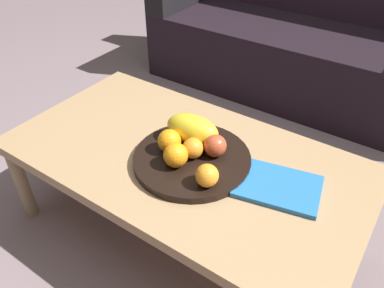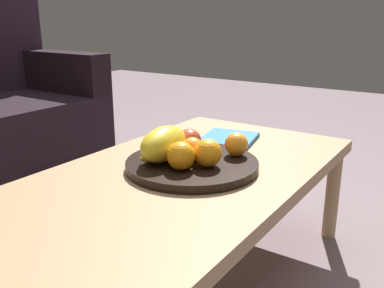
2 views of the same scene
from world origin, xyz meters
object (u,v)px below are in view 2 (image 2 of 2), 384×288
(orange_back, at_px, (236,144))
(apple_front, at_px, (189,141))
(fruit_bowl, at_px, (192,164))
(magazine, at_px, (227,141))
(coffee_table, at_px, (179,184))
(orange_right, at_px, (193,149))
(orange_front, at_px, (181,156))
(orange_left, at_px, (208,153))
(banana_bunch, at_px, (169,150))
(melon_large_front, at_px, (165,144))

(orange_back, height_order, apple_front, apple_front)
(fruit_bowl, bearing_deg, magazine, 9.00)
(coffee_table, bearing_deg, orange_back, -32.78)
(magazine, bearing_deg, apple_front, 166.86)
(orange_right, height_order, apple_front, apple_front)
(orange_front, distance_m, magazine, 0.37)
(fruit_bowl, bearing_deg, orange_left, -105.22)
(fruit_bowl, distance_m, banana_bunch, 0.08)
(coffee_table, xyz_separation_m, orange_front, (-0.03, -0.03, 0.10))
(orange_back, bearing_deg, orange_right, 141.80)
(orange_right, bearing_deg, orange_left, -107.78)
(melon_large_front, relative_size, banana_bunch, 1.08)
(orange_back, bearing_deg, orange_front, 160.23)
(orange_back, relative_size, banana_bunch, 0.41)
(apple_front, bearing_deg, magazine, -0.77)
(orange_left, height_order, apple_front, orange_left)
(melon_large_front, xyz_separation_m, orange_right, (0.04, -0.07, -0.02))
(orange_front, distance_m, orange_back, 0.20)
(orange_front, height_order, magazine, orange_front)
(melon_large_front, distance_m, apple_front, 0.10)
(orange_front, bearing_deg, coffee_table, 43.46)
(orange_right, distance_m, orange_back, 0.14)
(melon_large_front, height_order, orange_right, melon_large_front)
(melon_large_front, xyz_separation_m, banana_bunch, (0.01, -0.01, -0.02))
(magazine, bearing_deg, orange_left, -172.49)
(orange_back, distance_m, banana_bunch, 0.20)
(coffee_table, height_order, fruit_bowl, fruit_bowl)
(coffee_table, height_order, melon_large_front, melon_large_front)
(melon_large_front, bearing_deg, magazine, -3.90)
(fruit_bowl, xyz_separation_m, orange_left, (-0.02, -0.06, 0.05))
(fruit_bowl, relative_size, magazine, 1.55)
(orange_right, relative_size, magazine, 0.27)
(orange_left, bearing_deg, orange_back, -8.97)
(melon_large_front, bearing_deg, orange_right, -56.42)
(fruit_bowl, height_order, melon_large_front, melon_large_front)
(coffee_table, relative_size, melon_large_front, 6.48)
(fruit_bowl, xyz_separation_m, orange_back, (0.11, -0.08, 0.05))
(orange_front, bearing_deg, orange_left, -38.17)
(orange_left, relative_size, orange_right, 1.15)
(orange_left, xyz_separation_m, orange_right, (0.02, 0.06, -0.01))
(fruit_bowl, xyz_separation_m, magazine, (0.29, 0.05, -0.00))
(orange_right, bearing_deg, banana_bunch, 119.60)
(coffee_table, xyz_separation_m, magazine, (0.33, 0.03, 0.05))
(fruit_bowl, distance_m, apple_front, 0.09)
(magazine, bearing_deg, fruit_bowl, 176.63)
(orange_back, xyz_separation_m, magazine, (0.17, 0.13, -0.05))
(banana_bunch, bearing_deg, orange_left, -83.75)
(fruit_bowl, xyz_separation_m, orange_right, (0.00, 0.00, 0.05))
(melon_large_front, xyz_separation_m, orange_back, (0.15, -0.15, -0.01))
(fruit_bowl, bearing_deg, melon_large_front, 121.43)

